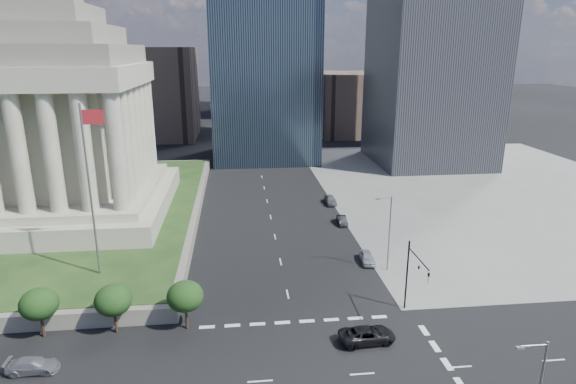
{
  "coord_description": "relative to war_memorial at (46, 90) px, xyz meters",
  "views": [
    {
      "loc": [
        -5.38,
        -30.06,
        27.45
      ],
      "look_at": [
        -0.22,
        17.58,
        13.18
      ],
      "focal_mm": 30.0,
      "sensor_mm": 36.0,
      "label": 1
    }
  ],
  "objects": [
    {
      "name": "street_lamp_north",
      "position": [
        47.33,
        -23.0,
        -15.74
      ],
      "size": [
        2.13,
        0.22,
        10.0
      ],
      "color": "slate",
      "rests_on": "ground"
    },
    {
      "name": "parked_sedan_near",
      "position": [
        45.5,
        -20.5,
        -20.67
      ],
      "size": [
        2.06,
        4.42,
        1.46
      ],
      "primitive_type": "imported",
      "rotation": [
        0.0,
        0.0,
        -0.08
      ],
      "color": "#9DA1A6",
      "rests_on": "ground"
    },
    {
      "name": "flagpole",
      "position": [
        12.17,
        -24.0,
        -8.29
      ],
      "size": [
        2.52,
        0.24,
        20.0
      ],
      "color": "slate",
      "rests_on": "plaza_lawn"
    },
    {
      "name": "war_memorial",
      "position": [
        0.0,
        0.0,
        0.0
      ],
      "size": [
        34.0,
        34.0,
        39.0
      ],
      "primitive_type": null,
      "color": "gray",
      "rests_on": "plaza_lawn"
    },
    {
      "name": "ground",
      "position": [
        34.0,
        52.0,
        -21.4
      ],
      "size": [
        500.0,
        500.0,
        0.0
      ],
      "primitive_type": "plane",
      "color": "black",
      "rests_on": "ground"
    },
    {
      "name": "midrise_glass",
      "position": [
        36.0,
        47.0,
        8.6
      ],
      "size": [
        26.0,
        26.0,
        60.0
      ],
      "primitive_type": "cube",
      "color": "black",
      "rests_on": "ground"
    },
    {
      "name": "traffic_signal_ne",
      "position": [
        46.5,
        -34.3,
        -16.15
      ],
      "size": [
        0.3,
        5.74,
        8.0
      ],
      "color": "black",
      "rests_on": "ground"
    },
    {
      "name": "parked_sedan_far",
      "position": [
        45.5,
        5.1,
        -20.61
      ],
      "size": [
        4.66,
        1.88,
        1.58
      ],
      "primitive_type": "imported",
      "rotation": [
        0.0,
        0.0,
        0.0
      ],
      "color": "slate",
      "rests_on": "ground"
    },
    {
      "name": "building_filler_ne",
      "position": [
        66.0,
        82.0,
        -11.4
      ],
      "size": [
        20.0,
        30.0,
        20.0
      ],
      "primitive_type": "cube",
      "color": "brown",
      "rests_on": "ground"
    },
    {
      "name": "building_filler_nw",
      "position": [
        4.0,
        82.0,
        -7.4
      ],
      "size": [
        24.0,
        30.0,
        28.0
      ],
      "primitive_type": "cube",
      "color": "brown",
      "rests_on": "ground"
    },
    {
      "name": "sidewalk_ne",
      "position": [
        80.0,
        12.0,
        -21.38
      ],
      "size": [
        68.0,
        90.0,
        0.03
      ],
      "primitive_type": "cube",
      "color": "slate",
      "rests_on": "ground"
    },
    {
      "name": "parked_sedan_mid",
      "position": [
        45.35,
        -5.59,
        -20.75
      ],
      "size": [
        1.58,
        4.0,
        1.3
      ],
      "primitive_type": "imported",
      "rotation": [
        0.0,
        0.0,
        -0.05
      ],
      "color": "black",
      "rests_on": "ground"
    },
    {
      "name": "pickup_truck",
      "position": [
        40.69,
        -38.3,
        -20.63
      ],
      "size": [
        5.74,
        3.02,
        1.54
      ],
      "primitive_type": "imported",
      "rotation": [
        0.0,
        0.0,
        1.66
      ],
      "color": "black",
      "rests_on": "ground"
    },
    {
      "name": "suv_grey",
      "position": [
        10.1,
        -39.56,
        -20.75
      ],
      "size": [
        1.9,
        4.54,
        1.31
      ],
      "primitive_type": "imported",
      "rotation": [
        0.0,
        0.0,
        1.56
      ],
      "color": "slate",
      "rests_on": "ground"
    }
  ]
}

